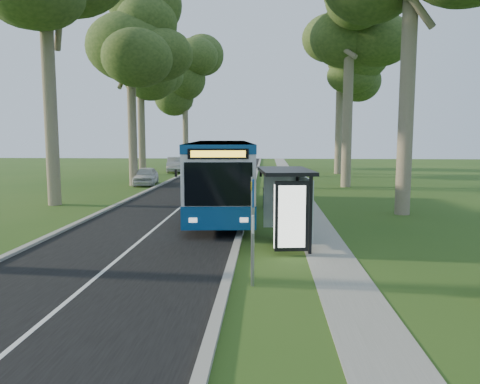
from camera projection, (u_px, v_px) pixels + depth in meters
The scene contains 17 objects.
ground at pixel (239, 240), 16.91m from camera, with size 120.00×120.00×0.00m, color #294D18.
road at pixel (189, 201), 27.02m from camera, with size 7.00×100.00×0.02m, color black.
kerb_east at pixel (249, 200), 26.81m from camera, with size 0.25×100.00×0.12m, color #9E9B93.
kerb_west at pixel (129, 199), 27.21m from camera, with size 0.25×100.00×0.12m, color #9E9B93.
centre_line at pixel (189, 200), 27.01m from camera, with size 0.12×100.00×0.01m, color white.
footpath at pixel (302, 202), 26.65m from camera, with size 1.50×100.00×0.02m, color gray.
bus at pixel (221, 176), 22.98m from camera, with size 3.79×13.14×3.44m.
bus_stop_sign at pixel (253, 219), 11.53m from camera, with size 0.10×0.39×2.75m.
bus_shelter at pixel (290, 193), 15.45m from camera, with size 1.96×3.21×2.62m.
litter_bin at pixel (268, 198), 24.27m from camera, with size 0.61×0.61×1.06m.
car_white at pixel (146, 176), 35.66m from camera, with size 1.62×4.03×1.37m, color silver.
car_silver at pixel (176, 165), 48.11m from camera, with size 1.64×4.70×1.55m, color #ACAEB4.
tree_west_c at pixel (130, 45), 34.01m from camera, with size 5.20×5.20×13.94m.
tree_west_d at pixel (140, 55), 43.92m from camera, with size 5.20×5.20×15.27m.
tree_west_e at pixel (185, 77), 53.80m from camera, with size 5.20×5.20×14.05m.
tree_east_c at pixel (350, 10), 32.85m from camera, with size 5.20×5.20×16.98m.
tree_east_d at pixel (340, 60), 44.87m from camera, with size 5.20×5.20×14.83m.
Camera 1 is at (1.00, -16.55, 3.76)m, focal length 35.00 mm.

